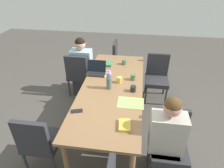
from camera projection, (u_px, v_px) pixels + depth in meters
The scene contains 20 objects.
ground_plane at pixel (112, 123), 3.41m from camera, with size 10.00×10.00×0.00m, color #4C4742.
dining_table at pixel (112, 91), 3.06m from camera, with size 2.39×0.94×0.74m.
chair_far_left_near at pixel (79, 73), 3.91m from camera, with size 0.44×0.44×0.90m.
person_far_left_near at pixel (82, 70), 3.95m from camera, with size 0.36×0.40×1.19m.
chair_near_left_mid at pixel (169, 140), 2.43m from camera, with size 0.44×0.44×0.90m.
person_near_left_mid at pixel (165, 143), 2.36m from camera, with size 0.36×0.40×1.19m.
chair_head_right_left_far at pixel (120, 59), 4.45m from camera, with size 0.44×0.44×0.90m.
chair_near_right_near at pixel (157, 75), 3.82m from camera, with size 0.44×0.44×0.90m.
chair_far_right_far at pixel (39, 140), 2.43m from camera, with size 0.44×0.44×0.90m.
flower_vase at pixel (109, 80), 2.91m from camera, with size 0.08×0.08×0.30m.
placemat_far_left_near at pixel (98, 73), 3.38m from camera, with size 0.36×0.26×0.00m, color #9EBC66.
placemat_near_left_mid at pixel (131, 103), 2.67m from camera, with size 0.36×0.26×0.00m, color #9EBC66.
laptop_far_left_near at pixel (96, 71), 3.36m from camera, with size 0.22×0.32×0.21m.
coffee_mug_near_left at pixel (133, 77), 3.18m from camera, with size 0.08×0.08×0.09m, color #47704C.
coffee_mug_near_right at pixel (119, 80), 3.10m from camera, with size 0.08×0.08×0.10m, color #DBC64C.
coffee_mug_centre_left at pixel (124, 62), 3.66m from camera, with size 0.09×0.09×0.09m, color #47704C.
coffee_mug_centre_right at pixel (133, 89), 2.89m from camera, with size 0.08×0.08×0.09m, color #232328.
book_red_cover at pixel (125, 125), 2.29m from camera, with size 0.20×0.14×0.03m, color gold.
book_blue_cover at pixel (108, 64), 3.65m from camera, with size 0.20×0.14×0.04m, color #3D7F56.
phone_black at pixel (77, 111), 2.52m from camera, with size 0.15×0.07×0.01m, color black.
Camera 1 is at (-2.52, -0.36, 2.37)m, focal length 31.52 mm.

